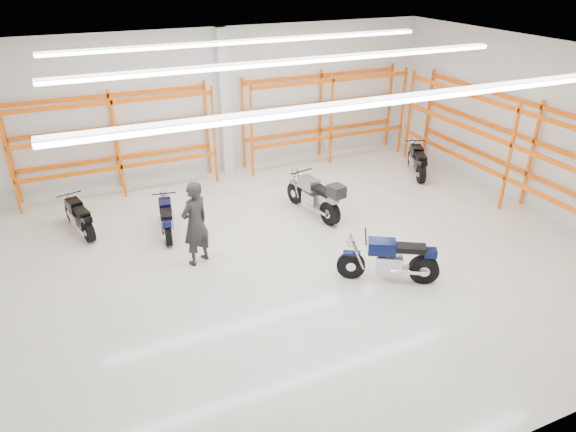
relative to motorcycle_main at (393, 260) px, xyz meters
name	(u,v)px	position (x,y,z in m)	size (l,w,h in m)	color
ground	(304,254)	(-1.28, 1.77, -0.51)	(14.00, 14.00, 0.00)	beige
room_shell	(305,120)	(-1.28, 1.79, 2.78)	(14.02, 12.02, 4.51)	white
motorcycle_main	(393,260)	(0.00, 0.00, 0.00)	(1.97, 1.24, 1.08)	black
motorcycle_back_a	(79,218)	(-6.04, 5.03, -0.08)	(0.75, 1.83, 0.92)	black
motorcycle_back_b	(167,219)	(-4.02, 4.07, -0.08)	(0.67, 1.86, 0.91)	black
motorcycle_back_c	(317,197)	(-0.11, 3.44, 0.06)	(0.87, 2.31, 1.19)	black
motorcycle_back_d	(417,162)	(4.17, 4.77, -0.04)	(1.00, 1.90, 0.99)	black
standing_man	(195,223)	(-3.66, 2.45, 0.50)	(0.73, 0.48, 2.01)	black
structural_column	(225,103)	(-1.28, 7.59, 1.74)	(0.32, 0.32, 4.50)	white
pallet_racking_back_left	(115,135)	(-4.68, 7.25, 1.28)	(5.67, 0.87, 3.00)	#EC4B19
pallet_racking_back_right	(326,109)	(2.12, 7.25, 1.28)	(5.67, 0.87, 3.00)	#EC4B19
pallet_racking_side	(523,145)	(5.20, 1.77, 1.31)	(0.87, 9.07, 3.00)	#EC4B19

